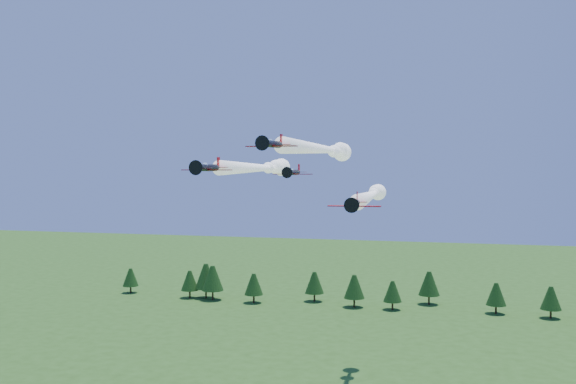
% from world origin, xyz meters
% --- Properties ---
extents(plane_lead, '(9.08, 45.91, 3.70)m').
position_xyz_m(plane_lead, '(3.50, 17.04, 47.99)').
color(plane_lead, black).
rests_on(plane_lead, ground).
extents(plane_left, '(8.39, 42.43, 3.70)m').
position_xyz_m(plane_left, '(-10.50, 23.63, 44.66)').
color(plane_left, black).
rests_on(plane_left, ground).
extents(plane_right, '(8.33, 58.21, 3.70)m').
position_xyz_m(plane_right, '(10.28, 32.00, 39.21)').
color(plane_right, black).
rests_on(plane_right, ground).
extents(plane_slot, '(6.66, 7.24, 2.34)m').
position_xyz_m(plane_slot, '(0.31, 7.75, 43.88)').
color(plane_slot, black).
rests_on(plane_slot, ground).
extents(treeline, '(177.58, 18.85, 11.80)m').
position_xyz_m(treeline, '(4.20, 109.59, 6.68)').
color(treeline, '#382314').
rests_on(treeline, ground).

